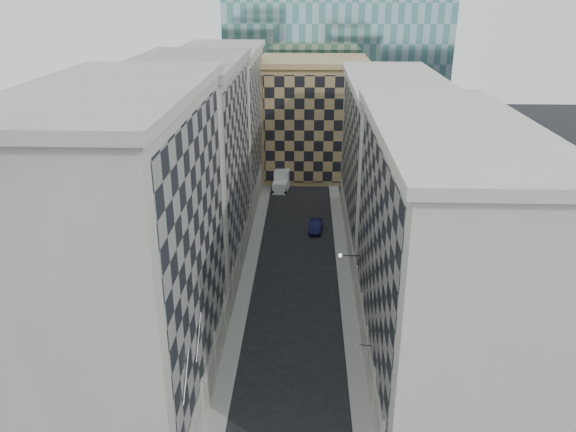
# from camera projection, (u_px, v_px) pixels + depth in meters

# --- Properties ---
(sidewalk_west) EXTENTS (1.50, 100.00, 0.15)m
(sidewalk_west) POSITION_uv_depth(u_px,v_px,m) (247.00, 281.00, 59.85)
(sidewalk_west) COLOR #969691
(sidewalk_west) RESTS_ON ground
(sidewalk_east) EXTENTS (1.50, 100.00, 0.15)m
(sidewalk_east) POSITION_uv_depth(u_px,v_px,m) (345.00, 282.00, 59.51)
(sidewalk_east) COLOR #969691
(sidewalk_east) RESTS_ON ground
(bldg_left_a) EXTENTS (10.80, 22.80, 23.70)m
(bldg_left_a) POSITION_uv_depth(u_px,v_px,m) (130.00, 262.00, 38.01)
(bldg_left_a) COLOR #9C988C
(bldg_left_a) RESTS_ON ground
(bldg_left_b) EXTENTS (10.80, 22.80, 22.70)m
(bldg_left_b) POSITION_uv_depth(u_px,v_px,m) (193.00, 171.00, 58.55)
(bldg_left_b) COLOR gray
(bldg_left_b) RESTS_ON ground
(bldg_left_c) EXTENTS (10.80, 22.80, 21.70)m
(bldg_left_c) POSITION_uv_depth(u_px,v_px,m) (223.00, 127.00, 79.08)
(bldg_left_c) COLOR #9C988C
(bldg_left_c) RESTS_ON ground
(bldg_right_a) EXTENTS (10.80, 26.80, 20.70)m
(bldg_right_a) POSITION_uv_depth(u_px,v_px,m) (439.00, 261.00, 41.57)
(bldg_right_a) COLOR beige
(bldg_right_a) RESTS_ON ground
(bldg_right_b) EXTENTS (10.80, 28.80, 19.70)m
(bldg_right_b) POSITION_uv_depth(u_px,v_px,m) (390.00, 162.00, 66.72)
(bldg_right_b) COLOR beige
(bldg_right_b) RESTS_ON ground
(tan_block) EXTENTS (16.80, 14.80, 18.80)m
(tan_block) POSITION_uv_depth(u_px,v_px,m) (314.00, 118.00, 91.11)
(tan_block) COLOR tan
(tan_block) RESTS_ON ground
(church_tower) EXTENTS (7.20, 7.20, 51.50)m
(church_tower) POSITION_uv_depth(u_px,v_px,m) (303.00, 0.00, 97.59)
(church_tower) COLOR #2E2824
(church_tower) RESTS_ON ground
(flagpoles_left) EXTENTS (0.10, 6.33, 2.33)m
(flagpoles_left) POSITION_uv_depth(u_px,v_px,m) (193.00, 356.00, 34.67)
(flagpoles_left) COLOR gray
(flagpoles_left) RESTS_ON ground
(bracket_lamp) EXTENTS (1.98, 0.36, 0.36)m
(bracket_lamp) POSITION_uv_depth(u_px,v_px,m) (342.00, 255.00, 51.66)
(bracket_lamp) COLOR black
(bracket_lamp) RESTS_ON ground
(box_truck) EXTENTS (2.67, 5.52, 2.93)m
(box_truck) POSITION_uv_depth(u_px,v_px,m) (282.00, 181.00, 86.83)
(box_truck) COLOR white
(box_truck) RESTS_ON ground
(dark_car) EXTENTS (1.90, 4.47, 1.43)m
(dark_car) POSITION_uv_depth(u_px,v_px,m) (316.00, 226.00, 71.98)
(dark_car) COLOR #0E0F35
(dark_car) RESTS_ON ground
(shop_sign) EXTENTS (1.22, 0.77, 0.85)m
(shop_sign) POSITION_uv_depth(u_px,v_px,m) (357.00, 350.00, 42.22)
(shop_sign) COLOR black
(shop_sign) RESTS_ON ground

